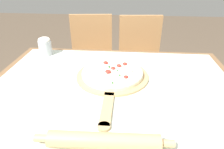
# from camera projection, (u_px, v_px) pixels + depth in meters

# --- Properties ---
(dining_table) EXTENTS (1.30, 1.04, 0.74)m
(dining_table) POSITION_uv_depth(u_px,v_px,m) (112.00, 107.00, 1.02)
(dining_table) COLOR brown
(dining_table) RESTS_ON ground_plane
(towel_cloth) EXTENTS (1.22, 0.96, 0.00)m
(towel_cloth) POSITION_uv_depth(u_px,v_px,m) (112.00, 90.00, 0.97)
(towel_cloth) COLOR silver
(towel_cloth) RESTS_ON dining_table
(pizza_peel) EXTENTS (0.39, 0.61, 0.01)m
(pizza_peel) POSITION_uv_depth(u_px,v_px,m) (112.00, 78.00, 1.06)
(pizza_peel) COLOR tan
(pizza_peel) RESTS_ON towel_cloth
(pizza) EXTENTS (0.33, 0.33, 0.03)m
(pizza) POSITION_uv_depth(u_px,v_px,m) (112.00, 73.00, 1.07)
(pizza) COLOR beige
(pizza) RESTS_ON pizza_peel
(rolling_pin) EXTENTS (0.46, 0.07, 0.06)m
(rolling_pin) POSITION_uv_depth(u_px,v_px,m) (103.00, 141.00, 0.65)
(rolling_pin) COLOR tan
(rolling_pin) RESTS_ON towel_cloth
(chair_left) EXTENTS (0.44, 0.44, 0.89)m
(chair_left) POSITION_uv_depth(u_px,v_px,m) (92.00, 57.00, 1.87)
(chair_left) COLOR #A37547
(chair_left) RESTS_ON ground_plane
(chair_right) EXTENTS (0.44, 0.44, 0.89)m
(chair_right) POSITION_uv_depth(u_px,v_px,m) (140.00, 59.00, 1.84)
(chair_right) COLOR #A37547
(chair_right) RESTS_ON ground_plane
(flour_cup) EXTENTS (0.08, 0.08, 0.12)m
(flour_cup) POSITION_uv_depth(u_px,v_px,m) (45.00, 46.00, 1.32)
(flour_cup) COLOR #B2B7BC
(flour_cup) RESTS_ON towel_cloth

